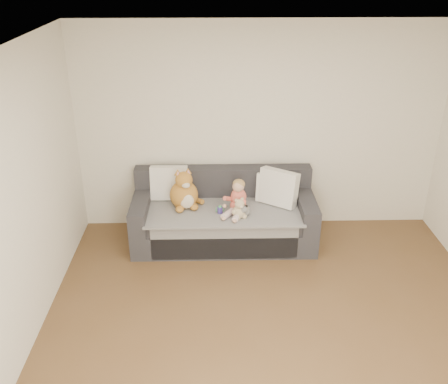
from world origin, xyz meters
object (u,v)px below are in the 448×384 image
plush_cat (184,193)px  teddy_bear (239,210)px  toddler (237,199)px  sippy_cup (220,209)px  sofa (224,217)px

plush_cat → teddy_bear: bearing=-41.5°
toddler → teddy_bear: bearing=-59.0°
teddy_bear → sippy_cup: teddy_bear is taller
sofa → plush_cat: 0.59m
sofa → teddy_bear: sofa is taller
sofa → plush_cat: bearing=-177.9°
toddler → plush_cat: plush_cat is taller
toddler → sofa: bearing=158.6°
sofa → teddy_bear: size_ratio=8.56×
teddy_bear → plush_cat: bearing=130.7°
plush_cat → sippy_cup: plush_cat is taller
sippy_cup → plush_cat: bearing=157.7°
sofa → teddy_bear: 0.44m
plush_cat → sippy_cup: 0.48m
plush_cat → sippy_cup: bearing=-39.4°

